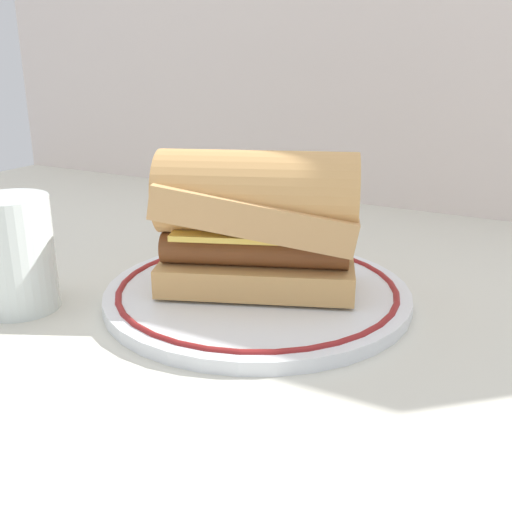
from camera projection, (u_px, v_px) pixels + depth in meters
The scene contains 4 objects.
ground_plane at pixel (269, 302), 0.57m from camera, with size 1.50×1.50×0.00m, color beige.
plate at pixel (256, 293), 0.57m from camera, with size 0.29×0.29×0.01m.
sausage_sandwich at pixel (256, 219), 0.55m from camera, with size 0.20×0.15×0.13m.
drinking_glass at pixel (16, 261), 0.54m from camera, with size 0.07×0.07×0.10m.
Camera 1 is at (0.24, -0.47, 0.23)m, focal length 42.37 mm.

